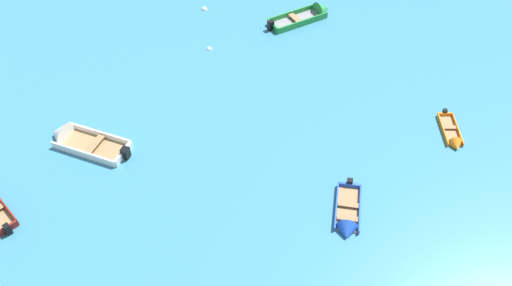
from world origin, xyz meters
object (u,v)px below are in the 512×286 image
mooring_buoy_central (204,9)px  rowboat_orange_back_row_center (453,139)px  rowboat_green_far_left (311,14)px  mooring_buoy_far_field (209,49)px  rowboat_white_far_back (73,138)px  rowboat_blue_back_row_left (347,222)px

mooring_buoy_central → rowboat_orange_back_row_center: bearing=-28.5°
mooring_buoy_central → rowboat_green_far_left: bearing=6.9°
rowboat_green_far_left → mooring_buoy_far_field: rowboat_green_far_left is taller
rowboat_white_far_back → rowboat_green_far_left: rowboat_white_far_back is taller
rowboat_orange_back_row_center → mooring_buoy_far_field: size_ratio=9.49×
mooring_buoy_far_field → mooring_buoy_central: bearing=111.4°
rowboat_orange_back_row_center → mooring_buoy_far_field: (-14.82, 4.64, -0.12)m
rowboat_blue_back_row_left → rowboat_green_far_left: rowboat_green_far_left is taller
rowboat_green_far_left → mooring_buoy_central: size_ratio=10.40×
rowboat_blue_back_row_left → mooring_buoy_far_field: bearing=131.7°
rowboat_orange_back_row_center → rowboat_blue_back_row_left: bearing=-125.6°
rowboat_white_far_back → rowboat_orange_back_row_center: rowboat_white_far_back is taller
rowboat_orange_back_row_center → mooring_buoy_central: rowboat_orange_back_row_center is taller
mooring_buoy_central → mooring_buoy_far_field: bearing=-68.6°
rowboat_blue_back_row_left → rowboat_white_far_back: size_ratio=0.71×
rowboat_blue_back_row_left → rowboat_white_far_back: (-14.51, 1.84, 0.06)m
rowboat_blue_back_row_left → rowboat_orange_back_row_center: 8.17m
rowboat_orange_back_row_center → mooring_buoy_far_field: bearing=162.6°
rowboat_orange_back_row_center → rowboat_green_far_left: (-9.19, 9.88, 0.08)m
rowboat_green_far_left → mooring_buoy_far_field: (-5.63, -5.24, -0.20)m
rowboat_white_far_back → rowboat_green_far_left: bearing=55.5°
rowboat_blue_back_row_left → rowboat_green_far_left: (-4.43, 16.53, 0.06)m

